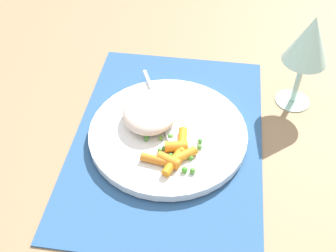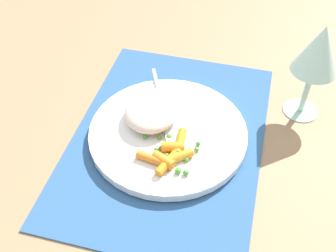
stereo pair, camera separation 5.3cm
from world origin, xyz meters
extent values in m
plane|color=#997551|center=(0.00, 0.00, 0.00)|extent=(2.40, 2.40, 0.00)
cube|color=#2D5684|center=(0.00, 0.00, 0.00)|extent=(0.45, 0.32, 0.01)
cylinder|color=white|center=(0.00, 0.00, 0.01)|extent=(0.26, 0.26, 0.01)
ellipsoid|color=beige|center=(-0.02, -0.03, 0.04)|extent=(0.11, 0.09, 0.04)
cylinder|color=orange|center=(0.07, 0.02, 0.03)|extent=(0.06, 0.03, 0.01)
cylinder|color=orange|center=(0.03, 0.03, 0.03)|extent=(0.05, 0.02, 0.01)
cylinder|color=orange|center=(0.07, 0.01, 0.03)|extent=(0.03, 0.04, 0.02)
cylinder|color=orange|center=(0.07, -0.01, 0.03)|extent=(0.02, 0.05, 0.01)
cylinder|color=orange|center=(0.04, 0.02, 0.03)|extent=(0.02, 0.04, 0.02)
cylinder|color=orange|center=(0.06, 0.03, 0.03)|extent=(0.04, 0.05, 0.01)
sphere|color=#458E36|center=(0.03, -0.03, 0.02)|extent=(0.01, 0.01, 0.01)
sphere|color=green|center=(0.08, 0.04, 0.03)|extent=(0.01, 0.01, 0.01)
sphere|color=#53923A|center=(0.01, -0.01, 0.03)|extent=(0.01, 0.01, 0.01)
sphere|color=#52A23D|center=(0.05, -0.01, 0.02)|extent=(0.01, 0.01, 0.01)
sphere|color=#539239|center=(0.08, 0.05, 0.03)|extent=(0.01, 0.01, 0.01)
sphere|color=#52A231|center=(0.06, 0.04, 0.02)|extent=(0.01, 0.01, 0.01)
sphere|color=green|center=(0.06, 0.01, 0.02)|extent=(0.01, 0.01, 0.01)
sphere|color=#4F963A|center=(0.08, 0.01, 0.02)|extent=(0.01, 0.01, 0.01)
sphere|color=#5AA841|center=(0.02, 0.01, 0.03)|extent=(0.01, 0.01, 0.01)
sphere|color=green|center=(0.02, 0.06, 0.02)|extent=(0.01, 0.01, 0.01)
sphere|color=#588F32|center=(0.02, -0.01, 0.02)|extent=(0.01, 0.01, 0.01)
sphere|color=#418E44|center=(0.04, 0.00, 0.02)|extent=(0.01, 0.01, 0.01)
sphere|color=#4F8F38|center=(0.03, 0.06, 0.02)|extent=(0.01, 0.01, 0.01)
cube|color=silver|center=(0.02, 0.01, 0.02)|extent=(0.05, 0.03, 0.01)
cube|color=silver|center=(-0.07, -0.03, 0.02)|extent=(0.15, 0.07, 0.01)
cylinder|color=#B2E0CC|center=(-0.13, 0.22, 0.00)|extent=(0.06, 0.06, 0.00)
cylinder|color=#B2E0CC|center=(-0.13, 0.22, 0.05)|extent=(0.01, 0.01, 0.09)
cone|color=#B2E0CC|center=(-0.13, 0.22, 0.14)|extent=(0.08, 0.08, 0.08)
camera|label=1|loc=(0.47, 0.07, 0.52)|focal=44.30mm
camera|label=2|loc=(0.46, 0.12, 0.52)|focal=44.30mm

